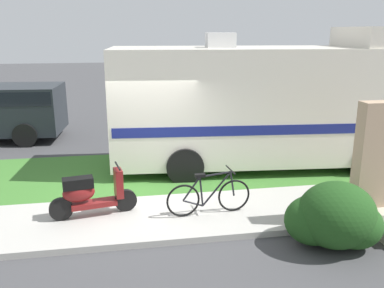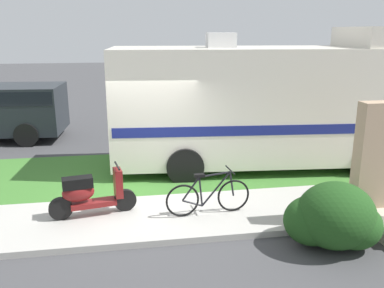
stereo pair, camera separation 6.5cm
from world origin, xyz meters
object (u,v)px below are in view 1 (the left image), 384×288
object	(u,v)px
scooter	(90,194)
pickup_truck_near	(0,111)
motorhome_rv	(268,103)
bicycle	(209,196)

from	to	relation	value
scooter	pickup_truck_near	size ratio (longest dim) A/B	0.32
motorhome_rv	pickup_truck_near	xyz separation A→B (m)	(-7.77, 4.18, -0.77)
bicycle	motorhome_rv	bearing A→B (deg)	53.25
motorhome_rv	pickup_truck_near	distance (m)	8.86
motorhome_rv	pickup_truck_near	size ratio (longest dim) A/B	1.54
motorhome_rv	pickup_truck_near	world-z (taller)	motorhome_rv
scooter	bicycle	size ratio (longest dim) A/B	0.99
scooter	bicycle	xyz separation A→B (m)	(2.26, -0.30, -0.09)
bicycle	pickup_truck_near	bearing A→B (deg)	128.12
bicycle	scooter	bearing A→B (deg)	172.38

